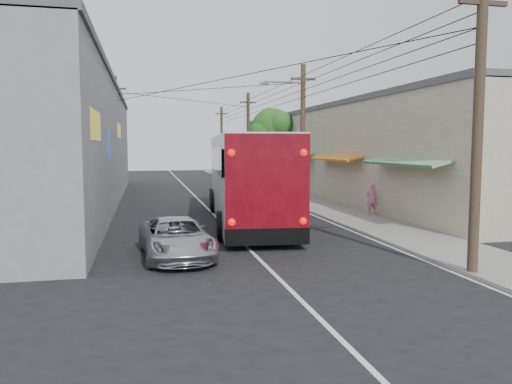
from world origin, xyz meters
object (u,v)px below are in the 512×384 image
at_px(parked_suv, 270,189).
at_px(parked_car_mid, 240,182).
at_px(pedestrian_far, 284,186).
at_px(coach_bus, 246,177).
at_px(parked_car_far, 234,180).
at_px(jeepney, 176,238).
at_px(pedestrian_near, 372,199).

relative_size(parked_suv, parked_car_mid, 1.18).
height_order(parked_suv, pedestrian_far, pedestrian_far).
relative_size(coach_bus, parked_suv, 2.77).
xyz_separation_m(coach_bus, parked_car_mid, (2.59, 15.42, -1.33)).
xyz_separation_m(coach_bus, parked_car_far, (2.59, 17.89, -1.33)).
distance_m(jeepney, pedestrian_far, 17.31).
distance_m(jeepney, parked_car_far, 25.79).
bearing_deg(parked_suv, jeepney, -115.17).
bearing_deg(jeepney, parked_car_far, 71.51).
height_order(parked_car_mid, parked_car_far, parked_car_mid).
xyz_separation_m(parked_suv, pedestrian_far, (0.80, -0.61, 0.18)).
xyz_separation_m(jeepney, parked_car_far, (6.29, 25.01, 0.10)).
bearing_deg(coach_bus, parked_suv, 74.85).
bearing_deg(parked_car_mid, coach_bus, -98.21).
distance_m(jeepney, parked_car_mid, 23.41).
bearing_deg(jeepney, pedestrian_far, 58.51).
distance_m(jeepney, pedestrian_near, 12.38).
height_order(parked_car_mid, pedestrian_near, pedestrian_near).
distance_m(coach_bus, parked_car_mid, 15.69).
bearing_deg(parked_suv, parked_car_mid, 95.70).
bearing_deg(pedestrian_near, pedestrian_far, -65.95).
bearing_deg(coach_bus, jeepney, -111.74).
bearing_deg(parked_car_mid, pedestrian_near, -74.79).
xyz_separation_m(coach_bus, parked_suv, (3.39, 8.89, -1.32)).
bearing_deg(pedestrian_near, jeepney, 44.49).
distance_m(parked_car_mid, pedestrian_near, 15.84).
relative_size(coach_bus, parked_car_far, 3.19).
bearing_deg(parked_car_mid, jeepney, -104.27).
height_order(coach_bus, parked_suv, coach_bus).
relative_size(jeepney, parked_car_mid, 1.04).
height_order(parked_car_far, pedestrian_near, pedestrian_near).
bearing_deg(parked_suv, parked_car_far, 93.80).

